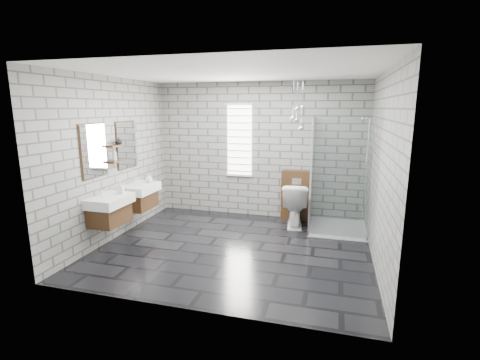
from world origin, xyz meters
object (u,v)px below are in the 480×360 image
at_px(vanity_left, 108,202).
at_px(vanity_right, 138,189).
at_px(shower_enclosure, 333,205).
at_px(toilet, 295,204).
at_px(cistern_panel, 297,195).

distance_m(vanity_left, vanity_right, 0.88).
height_order(vanity_left, vanity_right, same).
bearing_deg(vanity_left, shower_enclosure, 26.35).
distance_m(vanity_left, toilet, 3.31).
bearing_deg(vanity_right, vanity_left, -90.00).
height_order(cistern_panel, shower_enclosure, shower_enclosure).
xyz_separation_m(cistern_panel, shower_enclosure, (0.70, -0.52, 0.00)).
distance_m(vanity_right, shower_enclosure, 3.51).
bearing_deg(shower_enclosure, vanity_right, -166.73).
bearing_deg(shower_enclosure, cistern_panel, 143.59).
bearing_deg(shower_enclosure, toilet, 165.71).
bearing_deg(vanity_right, cistern_panel, 26.01).
xyz_separation_m(vanity_left, shower_enclosure, (3.41, 1.69, -0.25)).
bearing_deg(cistern_panel, shower_enclosure, -36.41).
bearing_deg(shower_enclosure, vanity_left, -153.65).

